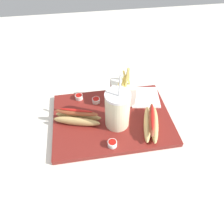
{
  "coord_description": "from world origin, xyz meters",
  "views": [
    {
      "loc": [
        -0.09,
        -0.56,
        0.65
      ],
      "look_at": [
        0.0,
        0.0,
        0.05
      ],
      "focal_mm": 32.9,
      "sensor_mm": 36.0,
      "label": 1
    }
  ],
  "objects_px": {
    "soda_cup": "(117,110)",
    "ketchup_cup_3": "(96,100)",
    "hot_dog_2": "(151,123)",
    "napkin_stack": "(145,97)",
    "fries_basket": "(123,92)",
    "ketchup_cup_2": "(79,97)",
    "ketchup_cup_1": "(112,144)",
    "hot_dog_1": "(77,118)"
  },
  "relations": [
    {
      "from": "soda_cup",
      "to": "ketchup_cup_3",
      "type": "height_order",
      "value": "soda_cup"
    },
    {
      "from": "hot_dog_2",
      "to": "napkin_stack",
      "type": "relative_size",
      "value": 1.43
    },
    {
      "from": "fries_basket",
      "to": "ketchup_cup_2",
      "type": "relative_size",
      "value": 5.26
    },
    {
      "from": "soda_cup",
      "to": "ketchup_cup_3",
      "type": "distance_m",
      "value": 0.17
    },
    {
      "from": "fries_basket",
      "to": "ketchup_cup_3",
      "type": "distance_m",
      "value": 0.12
    },
    {
      "from": "ketchup_cup_3",
      "to": "napkin_stack",
      "type": "height_order",
      "value": "ketchup_cup_3"
    },
    {
      "from": "soda_cup",
      "to": "ketchup_cup_3",
      "type": "relative_size",
      "value": 6.74
    },
    {
      "from": "ketchup_cup_1",
      "to": "ketchup_cup_2",
      "type": "distance_m",
      "value": 0.29
    },
    {
      "from": "hot_dog_1",
      "to": "hot_dog_2",
      "type": "xyz_separation_m",
      "value": [
        0.28,
        -0.07,
        -0.0
      ]
    },
    {
      "from": "fries_basket",
      "to": "ketchup_cup_2",
      "type": "distance_m",
      "value": 0.2
    },
    {
      "from": "ketchup_cup_1",
      "to": "ketchup_cup_2",
      "type": "bearing_deg",
      "value": 111.19
    },
    {
      "from": "hot_dog_2",
      "to": "ketchup_cup_3",
      "type": "xyz_separation_m",
      "value": [
        -0.2,
        0.17,
        -0.01
      ]
    },
    {
      "from": "hot_dog_1",
      "to": "ketchup_cup_3",
      "type": "xyz_separation_m",
      "value": [
        0.08,
        0.1,
        -0.02
      ]
    },
    {
      "from": "ketchup_cup_1",
      "to": "ketchup_cup_2",
      "type": "relative_size",
      "value": 1.0
    },
    {
      "from": "soda_cup",
      "to": "hot_dog_2",
      "type": "relative_size",
      "value": 1.19
    },
    {
      "from": "ketchup_cup_2",
      "to": "ketchup_cup_3",
      "type": "relative_size",
      "value": 0.98
    },
    {
      "from": "hot_dog_1",
      "to": "napkin_stack",
      "type": "xyz_separation_m",
      "value": [
        0.31,
        0.1,
        -0.02
      ]
    },
    {
      "from": "soda_cup",
      "to": "hot_dog_1",
      "type": "bearing_deg",
      "value": 168.36
    },
    {
      "from": "napkin_stack",
      "to": "soda_cup",
      "type": "bearing_deg",
      "value": -139.48
    },
    {
      "from": "ketchup_cup_2",
      "to": "hot_dog_1",
      "type": "bearing_deg",
      "value": -94.87
    },
    {
      "from": "soda_cup",
      "to": "ketchup_cup_1",
      "type": "height_order",
      "value": "soda_cup"
    },
    {
      "from": "soda_cup",
      "to": "hot_dog_2",
      "type": "bearing_deg",
      "value": -16.26
    },
    {
      "from": "soda_cup",
      "to": "ketchup_cup_1",
      "type": "distance_m",
      "value": 0.13
    },
    {
      "from": "ketchup_cup_2",
      "to": "napkin_stack",
      "type": "bearing_deg",
      "value": -8.06
    },
    {
      "from": "hot_dog_1",
      "to": "ketchup_cup_3",
      "type": "height_order",
      "value": "hot_dog_1"
    },
    {
      "from": "fries_basket",
      "to": "hot_dog_1",
      "type": "height_order",
      "value": "fries_basket"
    },
    {
      "from": "soda_cup",
      "to": "hot_dog_2",
      "type": "height_order",
      "value": "soda_cup"
    },
    {
      "from": "hot_dog_2",
      "to": "ketchup_cup_2",
      "type": "distance_m",
      "value": 0.34
    },
    {
      "from": "ketchup_cup_2",
      "to": "ketchup_cup_3",
      "type": "bearing_deg",
      "value": -25.63
    },
    {
      "from": "hot_dog_2",
      "to": "ketchup_cup_3",
      "type": "distance_m",
      "value": 0.26
    },
    {
      "from": "napkin_stack",
      "to": "ketchup_cup_2",
      "type": "bearing_deg",
      "value": 171.94
    },
    {
      "from": "hot_dog_1",
      "to": "ketchup_cup_2",
      "type": "xyz_separation_m",
      "value": [
        0.01,
        0.14,
        -0.02
      ]
    },
    {
      "from": "soda_cup",
      "to": "hot_dog_1",
      "type": "relative_size",
      "value": 1.19
    },
    {
      "from": "ketchup_cup_3",
      "to": "ketchup_cup_1",
      "type": "bearing_deg",
      "value": -82.05
    },
    {
      "from": "ketchup_cup_1",
      "to": "napkin_stack",
      "type": "height_order",
      "value": "ketchup_cup_1"
    },
    {
      "from": "ketchup_cup_3",
      "to": "napkin_stack",
      "type": "distance_m",
      "value": 0.22
    },
    {
      "from": "fries_basket",
      "to": "ketchup_cup_2",
      "type": "height_order",
      "value": "fries_basket"
    },
    {
      "from": "hot_dog_1",
      "to": "ketchup_cup_1",
      "type": "xyz_separation_m",
      "value": [
        0.12,
        -0.13,
        -0.01
      ]
    },
    {
      "from": "soda_cup",
      "to": "ketchup_cup_2",
      "type": "height_order",
      "value": "soda_cup"
    },
    {
      "from": "ketchup_cup_2",
      "to": "ketchup_cup_3",
      "type": "distance_m",
      "value": 0.08
    },
    {
      "from": "hot_dog_2",
      "to": "napkin_stack",
      "type": "height_order",
      "value": "hot_dog_2"
    },
    {
      "from": "hot_dog_1",
      "to": "napkin_stack",
      "type": "relative_size",
      "value": 1.43
    }
  ]
}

